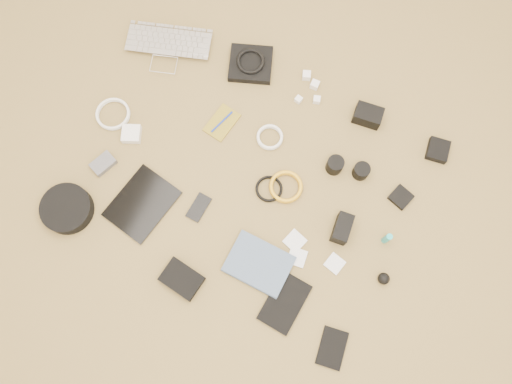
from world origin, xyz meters
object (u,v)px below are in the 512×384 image
at_px(laptop, 167,52).
at_px(tablet, 142,204).
at_px(headphone_case, 67,209).
at_px(paperback, 248,285).
at_px(phone, 199,207).
at_px(dslr_camera, 368,115).

bearing_deg(laptop, tablet, -88.18).
distance_m(headphone_case, paperback, 0.78).
bearing_deg(paperback, phone, 60.20).
distance_m(phone, paperback, 0.37).
height_order(phone, headphone_case, headphone_case).
distance_m(dslr_camera, headphone_case, 1.28).
bearing_deg(laptop, headphone_case, -109.41).
relative_size(tablet, paperback, 1.11).
distance_m(laptop, paperback, 1.06).
distance_m(laptop, phone, 0.71).
bearing_deg(headphone_case, paperback, 1.85).
height_order(phone, paperback, paperback).
bearing_deg(dslr_camera, phone, -131.75).
distance_m(tablet, phone, 0.23).
bearing_deg(dslr_camera, headphone_case, -142.72).
relative_size(dslr_camera, paperback, 0.47).
bearing_deg(laptop, phone, -69.48).
height_order(tablet, phone, tablet).
height_order(laptop, phone, laptop).
bearing_deg(tablet, phone, 32.28).
xyz_separation_m(dslr_camera, tablet, (-0.69, -0.72, -0.03)).
relative_size(dslr_camera, phone, 1.00).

